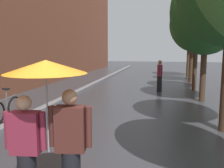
{
  "coord_description": "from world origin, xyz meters",
  "views": [
    {
      "loc": [
        1.14,
        -2.47,
        2.24
      ],
      "look_at": [
        -0.17,
        3.56,
        1.35
      ],
      "focal_mm": 40.08,
      "sensor_mm": 36.0,
      "label": 1
    }
  ],
  "objects_px": {
    "street_tree_5": "(190,23)",
    "couple_under_umbrella": "(48,112)",
    "street_tree_4": "(193,25)",
    "parked_bicycle_3": "(2,105)",
    "street_tree_3": "(197,24)",
    "street_tree_2": "(206,12)",
    "pedestrian_walking_midground": "(160,76)"
  },
  "relations": [
    {
      "from": "street_tree_4",
      "to": "street_tree_5",
      "type": "bearing_deg",
      "value": 89.27
    },
    {
      "from": "street_tree_4",
      "to": "parked_bicycle_3",
      "type": "height_order",
      "value": "street_tree_4"
    },
    {
      "from": "street_tree_3",
      "to": "street_tree_4",
      "type": "xyz_separation_m",
      "value": [
        0.13,
        3.31,
        0.22
      ]
    },
    {
      "from": "street_tree_4",
      "to": "parked_bicycle_3",
      "type": "bearing_deg",
      "value": -124.05
    },
    {
      "from": "parked_bicycle_3",
      "to": "street_tree_3",
      "type": "bearing_deg",
      "value": 45.47
    },
    {
      "from": "street_tree_2",
      "to": "street_tree_3",
      "type": "distance_m",
      "value": 2.97
    },
    {
      "from": "street_tree_5",
      "to": "parked_bicycle_3",
      "type": "distance_m",
      "value": 15.41
    },
    {
      "from": "street_tree_3",
      "to": "street_tree_5",
      "type": "xyz_separation_m",
      "value": [
        0.17,
        6.38,
        0.67
      ]
    },
    {
      "from": "street_tree_4",
      "to": "couple_under_umbrella",
      "type": "distance_m",
      "value": 14.74
    },
    {
      "from": "street_tree_5",
      "to": "couple_under_umbrella",
      "type": "bearing_deg",
      "value": -100.58
    },
    {
      "from": "street_tree_3",
      "to": "parked_bicycle_3",
      "type": "bearing_deg",
      "value": -134.53
    },
    {
      "from": "parked_bicycle_3",
      "to": "street_tree_5",
      "type": "bearing_deg",
      "value": 62.42
    },
    {
      "from": "couple_under_umbrella",
      "to": "street_tree_2",
      "type": "bearing_deg",
      "value": 68.77
    },
    {
      "from": "street_tree_3",
      "to": "pedestrian_walking_midground",
      "type": "distance_m",
      "value": 3.32
    },
    {
      "from": "street_tree_3",
      "to": "street_tree_4",
      "type": "height_order",
      "value": "street_tree_4"
    },
    {
      "from": "street_tree_5",
      "to": "pedestrian_walking_midground",
      "type": "relative_size",
      "value": 3.58
    },
    {
      "from": "pedestrian_walking_midground",
      "to": "street_tree_3",
      "type": "bearing_deg",
      "value": 25.29
    },
    {
      "from": "street_tree_5",
      "to": "couple_under_umbrella",
      "type": "xyz_separation_m",
      "value": [
        -3.22,
        -17.27,
        -2.77
      ]
    },
    {
      "from": "street_tree_2",
      "to": "parked_bicycle_3",
      "type": "bearing_deg",
      "value": -150.08
    },
    {
      "from": "street_tree_4",
      "to": "pedestrian_walking_midground",
      "type": "height_order",
      "value": "street_tree_4"
    },
    {
      "from": "street_tree_2",
      "to": "parked_bicycle_3",
      "type": "distance_m",
      "value": 8.49
    },
    {
      "from": "street_tree_3",
      "to": "couple_under_umbrella",
      "type": "xyz_separation_m",
      "value": [
        -3.06,
        -10.89,
        -2.1
      ]
    },
    {
      "from": "street_tree_5",
      "to": "street_tree_4",
      "type": "bearing_deg",
      "value": -90.73
    },
    {
      "from": "pedestrian_walking_midground",
      "to": "couple_under_umbrella",
      "type": "bearing_deg",
      "value": -97.07
    },
    {
      "from": "street_tree_5",
      "to": "parked_bicycle_3",
      "type": "relative_size",
      "value": 5.2
    },
    {
      "from": "street_tree_4",
      "to": "street_tree_2",
      "type": "bearing_deg",
      "value": -90.99
    },
    {
      "from": "pedestrian_walking_midground",
      "to": "street_tree_5",
      "type": "bearing_deg",
      "value": 74.7
    },
    {
      "from": "street_tree_4",
      "to": "street_tree_3",
      "type": "bearing_deg",
      "value": -92.2
    },
    {
      "from": "street_tree_3",
      "to": "street_tree_5",
      "type": "height_order",
      "value": "street_tree_5"
    },
    {
      "from": "street_tree_4",
      "to": "parked_bicycle_3",
      "type": "distance_m",
      "value": 12.72
    },
    {
      "from": "street_tree_2",
      "to": "street_tree_3",
      "type": "height_order",
      "value": "street_tree_2"
    },
    {
      "from": "street_tree_5",
      "to": "parked_bicycle_3",
      "type": "xyz_separation_m",
      "value": [
        -6.92,
        -13.24,
        -3.77
      ]
    }
  ]
}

